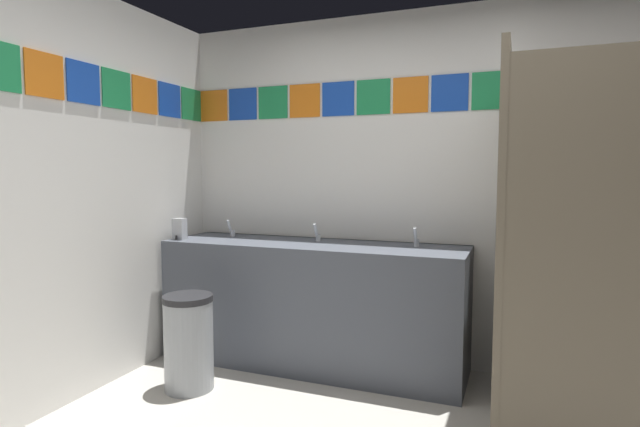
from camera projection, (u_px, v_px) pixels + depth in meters
name	position (u px, v px, depth m)	size (l,w,h in m)	color
wall_back	(429.00, 189.00, 3.65)	(3.82, 0.09, 2.55)	white
wall_side	(22.00, 195.00, 2.80)	(0.09, 3.30, 2.55)	white
vanity_counter	(313.00, 303.00, 3.68)	(2.18, 0.61, 0.90)	#4C515B
faucet_left	(231.00, 230.00, 3.99)	(0.04, 0.10, 0.14)	silver
faucet_center	(317.00, 234.00, 3.72)	(0.04, 0.10, 0.14)	silver
faucet_right	(416.00, 239.00, 3.46)	(0.04, 0.10, 0.14)	silver
soap_dispenser	(180.00, 229.00, 3.83)	(0.09, 0.09, 0.16)	#B7BABF
stall_divider	(539.00, 255.00, 2.53)	(0.92, 1.35, 1.99)	#726651
toilet	(602.00, 363.00, 2.94)	(0.39, 0.49, 0.74)	white
trash_bin	(189.00, 342.00, 3.28)	(0.32, 0.32, 0.62)	#999EA3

